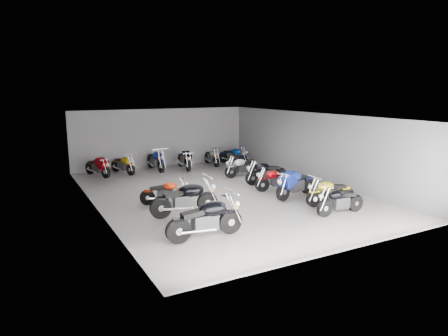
{
  "coord_description": "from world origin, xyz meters",
  "views": [
    {
      "loc": [
        -7.52,
        -14.32,
        4.25
      ],
      "look_at": [
        0.3,
        0.21,
        1.0
      ],
      "focal_mm": 32.0,
      "sensor_mm": 36.0,
      "label": 1
    }
  ],
  "objects": [
    {
      "name": "ground",
      "position": [
        0.0,
        0.0,
        0.0
      ],
      "size": [
        14.0,
        14.0,
        0.0
      ],
      "primitive_type": "plane",
      "color": "gray",
      "rests_on": "ground"
    },
    {
      "name": "wall_back",
      "position": [
        0.0,
        7.0,
        1.6
      ],
      "size": [
        10.0,
        0.1,
        3.2
      ],
      "primitive_type": "cube",
      "color": "slate",
      "rests_on": "ground"
    },
    {
      "name": "wall_left",
      "position": [
        -5.0,
        0.0,
        1.6
      ],
      "size": [
        0.1,
        14.0,
        3.2
      ],
      "primitive_type": "cube",
      "color": "slate",
      "rests_on": "ground"
    },
    {
      "name": "wall_right",
      "position": [
        5.0,
        0.0,
        1.6
      ],
      "size": [
        0.1,
        14.0,
        3.2
      ],
      "primitive_type": "cube",
      "color": "slate",
      "rests_on": "ground"
    },
    {
      "name": "ceiling",
      "position": [
        0.0,
        0.0,
        3.22
      ],
      "size": [
        10.0,
        14.0,
        0.04
      ],
      "primitive_type": "cube",
      "color": "black",
      "rests_on": "wall_back"
    },
    {
      "name": "drain_grate",
      "position": [
        0.0,
        -0.5,
        0.01
      ],
      "size": [
        0.32,
        0.32,
        0.01
      ],
      "primitive_type": "cube",
      "color": "black",
      "rests_on": "ground"
    },
    {
      "name": "motorcycle_left_a",
      "position": [
        -2.76,
        -4.37,
        0.57
      ],
      "size": [
        2.39,
        0.46,
        1.05
      ],
      "rotation": [
        0.0,
        0.0,
        -1.58
      ],
      "color": "black",
      "rests_on": "ground"
    },
    {
      "name": "motorcycle_left_c",
      "position": [
        -2.46,
        -2.11,
        0.58
      ],
      "size": [
        2.41,
        0.52,
        1.06
      ],
      "rotation": [
        0.0,
        0.0,
        -1.65
      ],
      "color": "black",
      "rests_on": "ground"
    },
    {
      "name": "motorcycle_left_d",
      "position": [
        -2.56,
        -0.42,
        0.45
      ],
      "size": [
        1.86,
        0.56,
        0.83
      ],
      "rotation": [
        0.0,
        0.0,
        -1.79
      ],
      "color": "black",
      "rests_on": "ground"
    },
    {
      "name": "motorcycle_right_a",
      "position": [
        2.31,
        -4.52,
        0.48
      ],
      "size": [
        2.0,
        0.4,
        0.88
      ],
      "rotation": [
        0.0,
        0.0,
        1.54
      ],
      "color": "black",
      "rests_on": "ground"
    },
    {
      "name": "motorcycle_right_b",
      "position": [
        2.78,
        -3.51,
        0.5
      ],
      "size": [
        2.07,
        0.47,
        0.91
      ],
      "rotation": [
        0.0,
        0.0,
        1.46
      ],
      "color": "black",
      "rests_on": "ground"
    },
    {
      "name": "motorcycle_right_c",
      "position": [
        2.35,
        -2.01,
        0.56
      ],
      "size": [
        2.28,
        0.75,
        1.02
      ],
      "rotation": [
        0.0,
        0.0,
        1.83
      ],
      "color": "black",
      "rests_on": "ground"
    },
    {
      "name": "motorcycle_right_d",
      "position": [
        2.31,
        -0.81,
        0.48
      ],
      "size": [
        1.99,
        0.59,
        0.88
      ],
      "rotation": [
        0.0,
        0.0,
        1.36
      ],
      "color": "black",
      "rests_on": "ground"
    },
    {
      "name": "motorcycle_right_e",
      "position": [
        2.64,
        0.49,
        0.52
      ],
      "size": [
        2.18,
        0.45,
        0.96
      ],
      "rotation": [
        0.0,
        0.0,
        1.53
      ],
      "color": "black",
      "rests_on": "ground"
    },
    {
      "name": "motorcycle_right_f",
      "position": [
        2.48,
        2.31,
        0.49
      ],
      "size": [
        2.04,
        0.41,
        0.9
      ],
      "rotation": [
        0.0,
        0.0,
        1.6
      ],
      "color": "black",
      "rests_on": "ground"
    },
    {
      "name": "motorcycle_back_a",
      "position": [
        -3.83,
        5.77,
        0.49
      ],
      "size": [
        0.86,
        1.97,
        0.91
      ],
      "rotation": [
        0.0,
        0.0,
        3.5
      ],
      "color": "black",
      "rests_on": "ground"
    },
    {
      "name": "motorcycle_back_b",
      "position": [
        -2.56,
        5.81,
        0.49
      ],
      "size": [
        0.76,
        1.96,
        0.89
      ],
      "rotation": [
        0.0,
        0.0,
        3.46
      ],
      "color": "black",
      "rests_on": "ground"
    },
    {
      "name": "motorcycle_back_c",
      "position": [
        -0.81,
        5.82,
        0.55
      ],
      "size": [
        0.46,
        2.31,
        1.01
      ],
      "rotation": [
        0.0,
        0.0,
        3.17
      ],
      "color": "black",
      "rests_on": "ground"
    },
    {
      "name": "motorcycle_back_d",
      "position": [
        0.69,
        5.46,
        0.52
      ],
      "size": [
        0.49,
        2.17,
        0.95
      ],
      "rotation": [
        0.0,
        0.0,
        3.03
      ],
      "color": "black",
      "rests_on": "ground"
    },
    {
      "name": "motorcycle_back_e",
      "position": [
        2.49,
        5.73,
        0.48
      ],
      "size": [
        0.44,
        1.99,
        0.88
      ],
      "rotation": [
        0.0,
        0.0,
        3.06
      ],
      "color": "black",
      "rests_on": "ground"
    },
    {
      "name": "motorcycle_back_f",
      "position": [
        3.73,
        5.42,
        0.51
      ],
      "size": [
        0.94,
        2.0,
        0.93
      ],
      "rotation": [
        0.0,
        0.0,
        3.54
      ],
      "color": "black",
      "rests_on": "ground"
    }
  ]
}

